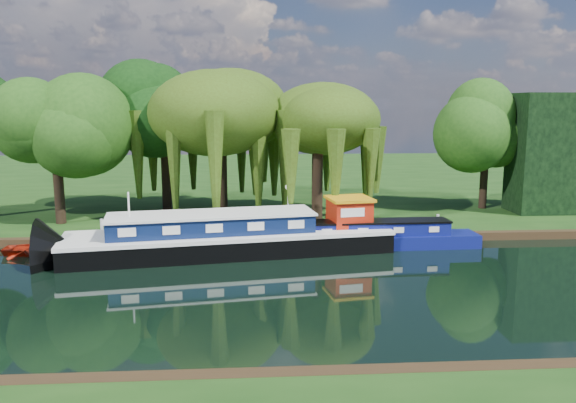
{
  "coord_description": "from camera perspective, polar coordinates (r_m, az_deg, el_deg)",
  "views": [
    {
      "loc": [
        -1.64,
        -22.59,
        7.71
      ],
      "look_at": [
        0.18,
        5.59,
        2.8
      ],
      "focal_mm": 35.0,
      "sensor_mm": 36.0,
      "label": 1
    }
  ],
  "objects": [
    {
      "name": "ground",
      "position": [
        23.92,
        0.45,
        -8.93
      ],
      "size": [
        120.0,
        120.0,
        0.0
      ],
      "primitive_type": "plane",
      "color": "black"
    },
    {
      "name": "far_bank",
      "position": [
        57.1,
        -2.01,
        2.33
      ],
      "size": [
        120.0,
        52.0,
        0.45
      ],
      "primitive_type": "cube",
      "color": "#13340E",
      "rests_on": "ground"
    },
    {
      "name": "dutch_barge",
      "position": [
        29.52,
        -5.62,
        -3.56
      ],
      "size": [
        17.23,
        6.35,
        3.56
      ],
      "rotation": [
        0.0,
        0.0,
        0.16
      ],
      "color": "black",
      "rests_on": "ground"
    },
    {
      "name": "narrowboat",
      "position": [
        30.96,
        9.07,
        -3.59
      ],
      "size": [
        11.1,
        2.18,
        1.61
      ],
      "rotation": [
        0.0,
        0.0,
        0.03
      ],
      "color": "navy",
      "rests_on": "ground"
    },
    {
      "name": "red_dinghy",
      "position": [
        32.18,
        -23.89,
        -4.86
      ],
      "size": [
        3.71,
        2.75,
        0.74
      ],
      "primitive_type": "imported",
      "rotation": [
        0.0,
        0.0,
        1.63
      ],
      "color": "#9F1D0B",
      "rests_on": "ground"
    },
    {
      "name": "willow_left",
      "position": [
        36.78,
        -6.87,
        8.72
      ],
      "size": [
        7.55,
        7.55,
        9.05
      ],
      "color": "black",
      "rests_on": "far_bank"
    },
    {
      "name": "willow_right",
      "position": [
        35.22,
        3.04,
        7.26
      ],
      "size": [
        6.38,
        6.38,
        7.77
      ],
      "color": "black",
      "rests_on": "far_bank"
    },
    {
      "name": "tree_far_left",
      "position": [
        36.72,
        -22.64,
        7.18
      ],
      "size": [
        5.46,
        5.46,
        8.8
      ],
      "color": "black",
      "rests_on": "far_bank"
    },
    {
      "name": "tree_far_mid",
      "position": [
        39.43,
        -12.49,
        8.4
      ],
      "size": [
        5.69,
        5.69,
        9.31
      ],
      "color": "black",
      "rests_on": "far_bank"
    },
    {
      "name": "tree_far_right",
      "position": [
        41.51,
        19.53,
        6.63
      ],
      "size": [
        4.72,
        4.72,
        7.73
      ],
      "color": "black",
      "rests_on": "far_bank"
    },
    {
      "name": "conifer_hedge",
      "position": [
        42.13,
        25.74,
        4.45
      ],
      "size": [
        6.0,
        3.0,
        8.0
      ],
      "primitive_type": "cube",
      "color": "black",
      "rests_on": "far_bank"
    },
    {
      "name": "lamppost",
      "position": [
        33.58,
        0.01,
        0.8
      ],
      "size": [
        0.36,
        0.36,
        2.56
      ],
      "color": "silver",
      "rests_on": "far_bank"
    },
    {
      "name": "mooring_posts",
      "position": [
        31.74,
        -1.55,
        -2.44
      ],
      "size": [
        19.16,
        0.16,
        1.0
      ],
      "color": "silver",
      "rests_on": "far_bank"
    },
    {
      "name": "reeds_near",
      "position": [
        18.69,
        24.5,
        -13.6
      ],
      "size": [
        33.7,
        1.5,
        1.1
      ],
      "color": "#194713",
      "rests_on": "ground"
    }
  ]
}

